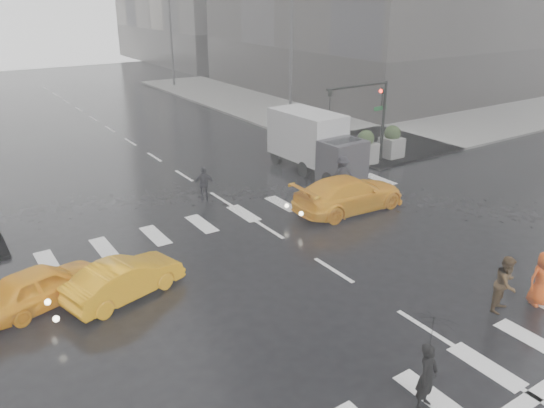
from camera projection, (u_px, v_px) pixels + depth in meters
ground at (334, 270)px, 18.05m from camera, size 120.00×120.00×0.00m
sidewalk_ne at (382, 112)px, 41.57m from camera, size 35.00×35.00×0.15m
road_markings at (334, 270)px, 18.05m from camera, size 18.00×48.00×0.01m
traffic_signal_pole at (371, 107)px, 27.67m from camera, size 4.45×0.42×4.50m
street_lamp_near at (289, 54)px, 35.71m from camera, size 2.15×0.22×9.00m
street_lamp_far at (170, 35)px, 51.16m from camera, size 2.15×0.22×9.00m
planter_west at (337, 153)px, 27.62m from camera, size 1.10×1.10×1.80m
planter_mid at (365, 148)px, 28.65m from camera, size 1.10×1.10×1.80m
planter_east at (392, 142)px, 29.68m from camera, size 1.10×1.10×1.80m
pedestrian_black at (431, 348)px, 11.54m from camera, size 1.19×1.20×2.43m
pedestrian_brown at (506, 284)px, 15.49m from camera, size 0.99×0.85×1.76m
pedestrian_orange at (542, 278)px, 15.82m from camera, size 0.98×0.81×1.71m
pedestrian_far_a at (204, 184)px, 23.76m from camera, size 1.09×0.92×1.60m
pedestrian_far_b at (342, 175)px, 24.74m from camera, size 1.30×1.08×1.76m
taxi_front at (42, 286)px, 15.88m from camera, size 3.98×2.48×1.27m
taxi_mid at (125, 279)px, 16.28m from camera, size 3.95×2.25×1.23m
taxi_rear at (349, 194)px, 22.77m from camera, size 4.63×2.22×1.50m
box_truck at (316, 142)px, 27.26m from camera, size 2.17×5.77×3.07m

